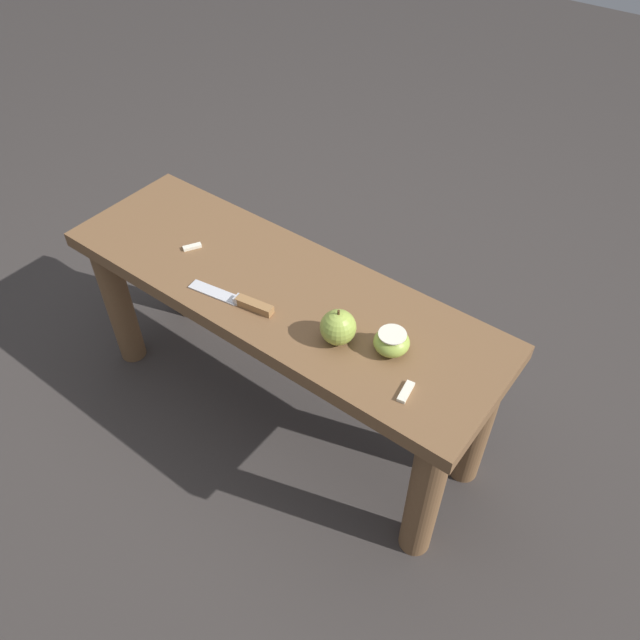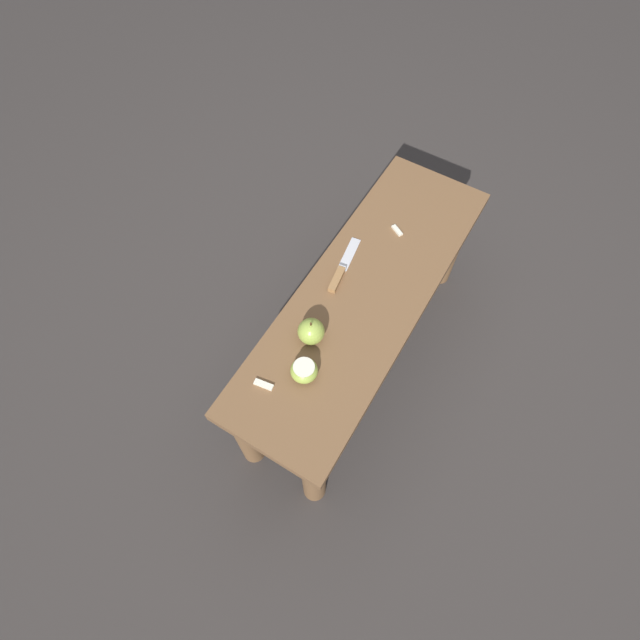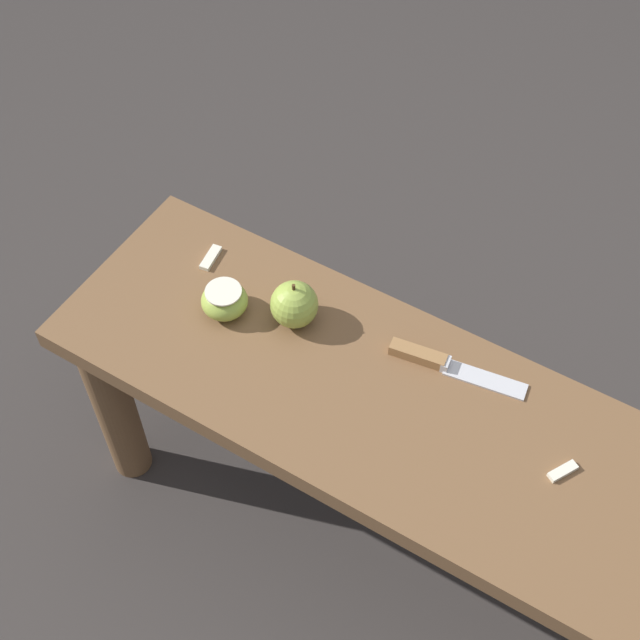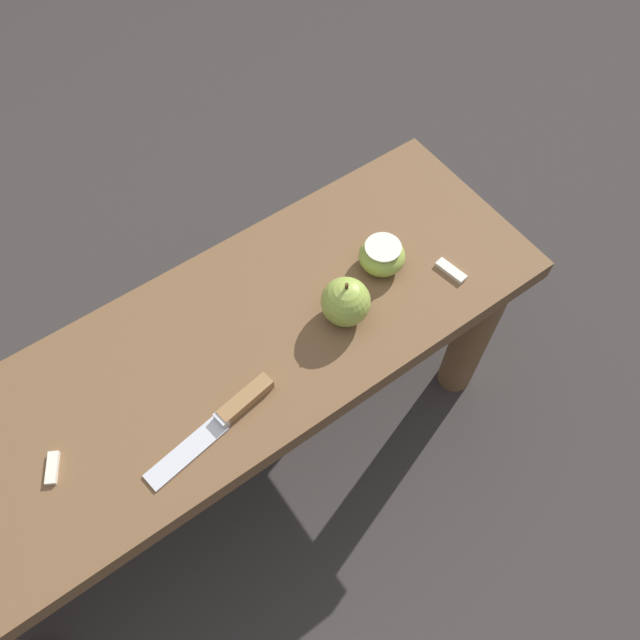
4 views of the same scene
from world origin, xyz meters
The scene contains 7 objects.
ground_plane centered at (0.00, 0.00, 0.00)m, with size 8.00×8.00×0.00m, color #383330.
wooden_bench centered at (0.00, 0.00, 0.38)m, with size 1.17×0.38×0.49m.
knife centered at (0.02, 0.10, 0.50)m, with size 0.23×0.06×0.02m.
apple_whole centered at (-0.23, 0.06, 0.53)m, with size 0.08×0.08×0.09m.
apple_cut centered at (-0.34, 0.02, 0.52)m, with size 0.08×0.08×0.05m.
apple_slice_near_knife centered at (-0.43, 0.10, 0.49)m, with size 0.03×0.06×0.01m.
apple_slice_center centered at (0.27, 0.02, 0.49)m, with size 0.04×0.05×0.01m.
Camera 2 is at (-0.79, -0.31, 1.83)m, focal length 28.00 mm.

